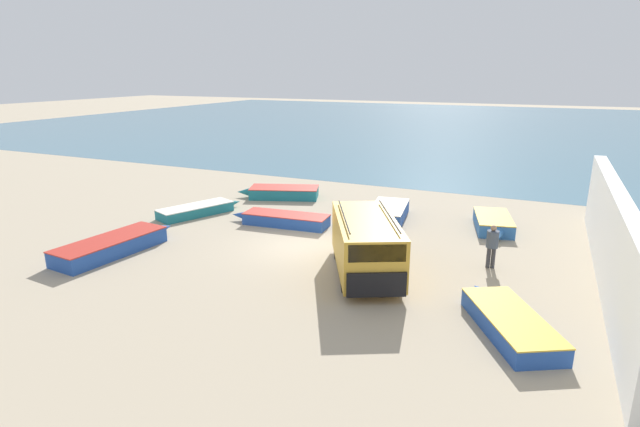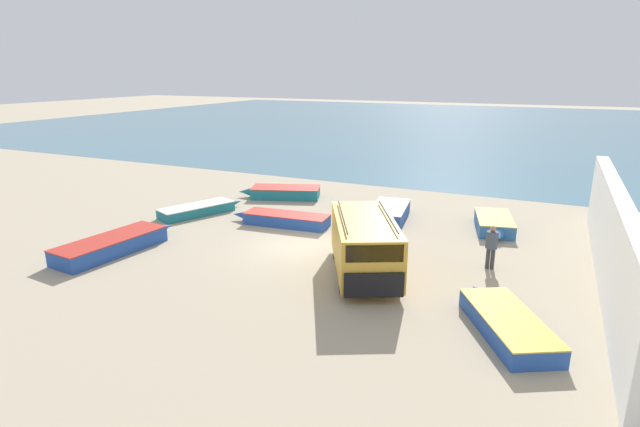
{
  "view_description": "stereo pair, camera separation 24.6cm",
  "coord_description": "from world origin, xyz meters",
  "px_view_note": "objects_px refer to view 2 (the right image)",
  "views": [
    {
      "loc": [
        8.69,
        -17.21,
        6.94
      ],
      "look_at": [
        0.12,
        1.66,
        1.0
      ],
      "focal_mm": 28.0,
      "sensor_mm": 36.0,
      "label": 1
    },
    {
      "loc": [
        8.92,
        -17.11,
        6.94
      ],
      "look_at": [
        0.12,
        1.66,
        1.0
      ],
      "focal_mm": 28.0,
      "sensor_mm": 36.0,
      "label": 2
    }
  ],
  "objects_px": {
    "fishing_rowboat_1": "(390,212)",
    "fishing_rowboat_6": "(199,209)",
    "fishing_rowboat_3": "(283,192)",
    "fisherman_1": "(361,218)",
    "parked_van": "(364,244)",
    "fishing_rowboat_4": "(494,224)",
    "fishing_rowboat_0": "(283,219)",
    "fishing_rowboat_2": "(115,244)",
    "fishing_rowboat_5": "(506,322)",
    "fisherman_0": "(492,243)"
  },
  "relations": [
    {
      "from": "fishing_rowboat_4",
      "to": "fisherman_1",
      "type": "bearing_deg",
      "value": -64.2
    },
    {
      "from": "fishing_rowboat_3",
      "to": "fishing_rowboat_5",
      "type": "xyz_separation_m",
      "value": [
        12.97,
        -10.68,
        -0.03
      ]
    },
    {
      "from": "parked_van",
      "to": "fishing_rowboat_4",
      "type": "relative_size",
      "value": 1.36
    },
    {
      "from": "parked_van",
      "to": "fisherman_1",
      "type": "height_order",
      "value": "parked_van"
    },
    {
      "from": "fisherman_0",
      "to": "fishing_rowboat_4",
      "type": "bearing_deg",
      "value": 176.22
    },
    {
      "from": "parked_van",
      "to": "fishing_rowboat_4",
      "type": "xyz_separation_m",
      "value": [
        3.57,
        7.25,
        -0.83
      ]
    },
    {
      "from": "fishing_rowboat_0",
      "to": "fisherman_0",
      "type": "distance_m",
      "value": 9.58
    },
    {
      "from": "fishing_rowboat_3",
      "to": "fisherman_0",
      "type": "distance_m",
      "value": 13.46
    },
    {
      "from": "fishing_rowboat_6",
      "to": "fisherman_1",
      "type": "bearing_deg",
      "value": -70.49
    },
    {
      "from": "fishing_rowboat_0",
      "to": "fisherman_1",
      "type": "xyz_separation_m",
      "value": [
        4.07,
        -0.63,
        0.73
      ]
    },
    {
      "from": "fishing_rowboat_1",
      "to": "fishing_rowboat_6",
      "type": "xyz_separation_m",
      "value": [
        -8.89,
        -3.35,
        -0.08
      ]
    },
    {
      "from": "fishing_rowboat_3",
      "to": "fisherman_0",
      "type": "height_order",
      "value": "fisherman_0"
    },
    {
      "from": "fishing_rowboat_0",
      "to": "fishing_rowboat_2",
      "type": "height_order",
      "value": "fishing_rowboat_2"
    },
    {
      "from": "fishing_rowboat_1",
      "to": "fisherman_0",
      "type": "distance_m",
      "value": 7.03
    },
    {
      "from": "fisherman_0",
      "to": "fishing_rowboat_0",
      "type": "bearing_deg",
      "value": -107.73
    },
    {
      "from": "fishing_rowboat_5",
      "to": "fishing_rowboat_2",
      "type": "bearing_deg",
      "value": 60.07
    },
    {
      "from": "fishing_rowboat_0",
      "to": "fishing_rowboat_4",
      "type": "distance_m",
      "value": 9.61
    },
    {
      "from": "fishing_rowboat_1",
      "to": "fishing_rowboat_6",
      "type": "relative_size",
      "value": 0.93
    },
    {
      "from": "fishing_rowboat_0",
      "to": "fisherman_1",
      "type": "distance_m",
      "value": 4.18
    },
    {
      "from": "fishing_rowboat_2",
      "to": "fishing_rowboat_4",
      "type": "distance_m",
      "value": 16.25
    },
    {
      "from": "parked_van",
      "to": "fishing_rowboat_1",
      "type": "height_order",
      "value": "parked_van"
    },
    {
      "from": "fishing_rowboat_3",
      "to": "fisherman_0",
      "type": "bearing_deg",
      "value": 133.04
    },
    {
      "from": "fishing_rowboat_4",
      "to": "fisherman_1",
      "type": "distance_m",
      "value": 6.36
    },
    {
      "from": "fishing_rowboat_0",
      "to": "fishing_rowboat_6",
      "type": "height_order",
      "value": "fishing_rowboat_0"
    },
    {
      "from": "fishing_rowboat_3",
      "to": "fishing_rowboat_6",
      "type": "bearing_deg",
      "value": 45.77
    },
    {
      "from": "fishing_rowboat_1",
      "to": "fishing_rowboat_3",
      "type": "bearing_deg",
      "value": 69.96
    },
    {
      "from": "fishing_rowboat_2",
      "to": "fisherman_0",
      "type": "relative_size",
      "value": 3.35
    },
    {
      "from": "fishing_rowboat_3",
      "to": "fisherman_1",
      "type": "xyz_separation_m",
      "value": [
        6.62,
        -5.19,
        0.7
      ]
    },
    {
      "from": "parked_van",
      "to": "fishing_rowboat_0",
      "type": "height_order",
      "value": "parked_van"
    },
    {
      "from": "fishing_rowboat_3",
      "to": "parked_van",
      "type": "bearing_deg",
      "value": 113.2
    },
    {
      "from": "fishing_rowboat_0",
      "to": "fishing_rowboat_5",
      "type": "relative_size",
      "value": 1.13
    },
    {
      "from": "parked_van",
      "to": "fishing_rowboat_1",
      "type": "relative_size",
      "value": 1.26
    },
    {
      "from": "fishing_rowboat_4",
      "to": "fishing_rowboat_5",
      "type": "relative_size",
      "value": 0.9
    },
    {
      "from": "fishing_rowboat_5",
      "to": "fishing_rowboat_4",
      "type": "bearing_deg",
      "value": -21.14
    },
    {
      "from": "fishing_rowboat_1",
      "to": "fisherman_1",
      "type": "height_order",
      "value": "fisherman_1"
    },
    {
      "from": "fishing_rowboat_2",
      "to": "fisherman_1",
      "type": "height_order",
      "value": "fisherman_1"
    },
    {
      "from": "fishing_rowboat_2",
      "to": "fishing_rowboat_5",
      "type": "xyz_separation_m",
      "value": [
        14.72,
        -0.11,
        -0.05
      ]
    },
    {
      "from": "fishing_rowboat_1",
      "to": "fishing_rowboat_6",
      "type": "height_order",
      "value": "fishing_rowboat_1"
    },
    {
      "from": "fishing_rowboat_4",
      "to": "fishing_rowboat_6",
      "type": "relative_size",
      "value": 0.86
    },
    {
      "from": "parked_van",
      "to": "fishing_rowboat_3",
      "type": "relative_size",
      "value": 1.13
    },
    {
      "from": "fishing_rowboat_2",
      "to": "fishing_rowboat_3",
      "type": "relative_size",
      "value": 1.16
    },
    {
      "from": "fishing_rowboat_1",
      "to": "fisherman_1",
      "type": "distance_m",
      "value": 3.81
    },
    {
      "from": "fishing_rowboat_2",
      "to": "fisherman_1",
      "type": "xyz_separation_m",
      "value": [
        8.37,
        5.39,
        0.68
      ]
    },
    {
      "from": "fishing_rowboat_1",
      "to": "fishing_rowboat_4",
      "type": "height_order",
      "value": "fishing_rowboat_1"
    },
    {
      "from": "fishing_rowboat_2",
      "to": "fishing_rowboat_6",
      "type": "height_order",
      "value": "fishing_rowboat_2"
    },
    {
      "from": "fishing_rowboat_2",
      "to": "parked_van",
      "type": "bearing_deg",
      "value": -72.63
    },
    {
      "from": "fishing_rowboat_5",
      "to": "fishing_rowboat_1",
      "type": "bearing_deg",
      "value": 4.48
    },
    {
      "from": "fishing_rowboat_3",
      "to": "fishing_rowboat_2",
      "type": "bearing_deg",
      "value": 60.58
    },
    {
      "from": "fishing_rowboat_0",
      "to": "fisherman_0",
      "type": "bearing_deg",
      "value": 165.74
    },
    {
      "from": "fishing_rowboat_1",
      "to": "fisherman_0",
      "type": "relative_size",
      "value": 2.58
    }
  ]
}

